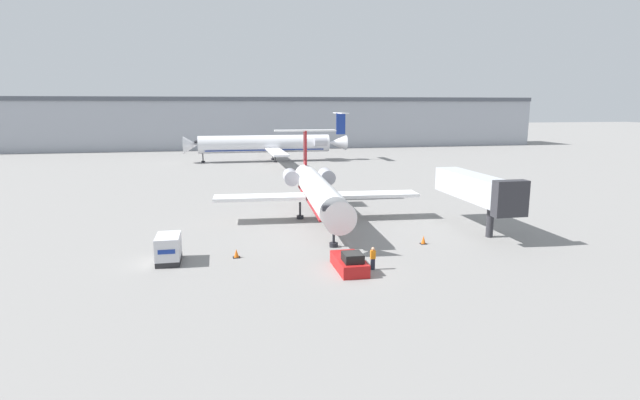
# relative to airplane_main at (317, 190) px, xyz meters

# --- Properties ---
(ground_plane) EXTENTS (600.00, 600.00, 0.00)m
(ground_plane) POSITION_rel_airplane_main_xyz_m (-0.90, -18.80, -3.47)
(ground_plane) COLOR gray
(terminal_building) EXTENTS (180.00, 16.80, 15.28)m
(terminal_building) POSITION_rel_airplane_main_xyz_m (-0.90, 101.20, 4.19)
(terminal_building) COLOR #9EA3AD
(terminal_building) RESTS_ON ground
(airplane_main) EXTENTS (23.49, 28.36, 9.67)m
(airplane_main) POSITION_rel_airplane_main_xyz_m (0.00, 0.00, 0.00)
(airplane_main) COLOR white
(airplane_main) RESTS_ON ground
(pushback_tug) EXTENTS (2.11, 4.77, 1.70)m
(pushback_tug) POSITION_rel_airplane_main_xyz_m (-0.95, -18.17, -2.85)
(pushback_tug) COLOR #B21919
(pushback_tug) RESTS_ON ground
(luggage_cart) EXTENTS (1.93, 3.38, 2.32)m
(luggage_cart) POSITION_rel_airplane_main_xyz_m (-15.29, -13.17, -2.31)
(luggage_cart) COLOR #232326
(luggage_cart) RESTS_ON ground
(worker_near_tug) EXTENTS (0.40, 0.26, 1.85)m
(worker_near_tug) POSITION_rel_airplane_main_xyz_m (0.93, -18.38, -2.49)
(worker_near_tug) COLOR #232838
(worker_near_tug) RESTS_ON ground
(traffic_cone_left) EXTENTS (0.62, 0.62, 0.75)m
(traffic_cone_left) POSITION_rel_airplane_main_xyz_m (-9.70, -13.00, -3.11)
(traffic_cone_left) COLOR black
(traffic_cone_left) RESTS_ON ground
(traffic_cone_right) EXTENTS (0.59, 0.59, 0.81)m
(traffic_cone_right) POSITION_rel_airplane_main_xyz_m (7.91, -12.15, -3.08)
(traffic_cone_right) COLOR black
(traffic_cone_right) RESTS_ON ground
(airplane_parked_far_left) EXTENTS (37.89, 39.94, 11.17)m
(airplane_parked_far_left) POSITION_rel_airplane_main_xyz_m (0.48, 61.54, 0.56)
(airplane_parked_far_left) COLOR white
(airplane_parked_far_left) RESTS_ON ground
(jet_bridge) EXTENTS (3.20, 14.11, 6.19)m
(jet_bridge) POSITION_rel_airplane_main_xyz_m (15.38, -8.16, 0.98)
(jet_bridge) COLOR #2D2D33
(jet_bridge) RESTS_ON ground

